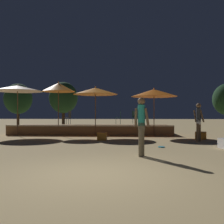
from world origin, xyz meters
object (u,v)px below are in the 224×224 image
Objects in this scene: patio_umbrella_3 at (58,87)px; bistro_chair_0 at (69,116)px; bistro_chair_2 at (134,116)px; bistro_chair_1 at (119,116)px; cube_seat_0 at (102,136)px; frisbee_disc at (161,147)px; background_tree_0 at (18,99)px; person_1 at (141,123)px; cube_seat_1 at (201,135)px; patio_umbrella_1 at (95,91)px; background_tree_1 at (63,98)px; patio_umbrella_0 at (18,88)px; patio_umbrella_2 at (154,93)px; person_0 at (199,120)px.

bistro_chair_0 is at bearing 71.03° from patio_umbrella_3.
bistro_chair_2 is at bearing 115.76° from bistro_chair_0.
bistro_chair_1 is 1.08m from bistro_chair_2.
cube_seat_0 reaches higher than frisbee_disc.
person_1 is at bearing -56.60° from background_tree_0.
bistro_chair_0 is at bearing 160.05° from cube_seat_1.
background_tree_0 is at bearing 82.11° from bistro_chair_2.
patio_umbrella_1 is at bearing 105.03° from cube_seat_0.
patio_umbrella_1 is 0.90× the size of patio_umbrella_3.
bistro_chair_1 is at bearing -46.72° from background_tree_1.
background_tree_1 is at bearing 101.68° from patio_umbrella_3.
frisbee_disc is at bearing -60.49° from background_tree_1.
patio_umbrella_3 reaches higher than person_1.
cube_seat_1 is at bearing -43.20° from background_tree_1.
patio_umbrella_0 is at bearing -52.02° from bistro_chair_0.
bistro_chair_1 is at bearing 79.57° from cube_seat_0.
frisbee_disc is at bearing -1.13° from person_1.
bistro_chair_2 is at bearing 96.25° from frisbee_disc.
patio_umbrella_3 reaches higher than cube_seat_0.
patio_umbrella_2 is 1.57× the size of person_1.
person_1 is 21.59m from background_tree_0.
cube_seat_1 is 0.38× the size of person_1.
person_0 is at bearing -42.09° from background_tree_0.
bistro_chair_2 is at bearing 23.71° from patio_umbrella_3.
cube_seat_0 reaches higher than cube_seat_1.
person_1 is (2.30, -7.10, -1.68)m from patio_umbrella_1.
patio_umbrella_3 reaches higher than frisbee_disc.
patio_umbrella_1 reaches higher than person_1.
frisbee_disc is at bearing -42.74° from patio_umbrella_3.
bistro_chair_0 is at bearing 125.15° from cube_seat_0.
background_tree_1 reaches higher than bistro_chair_2.
bistro_chair_1 is (1.41, 2.02, -1.53)m from patio_umbrella_1.
frisbee_disc is (-2.14, -2.32, -1.03)m from person_0.
patio_umbrella_2 is 4.50m from cube_seat_0.
patio_umbrella_2 is 3.24× the size of bistro_chair_1.
bistro_chair_0 is (2.88, 1.33, -1.73)m from patio_umbrella_0.
background_tree_0 is (-7.20, 10.64, -0.05)m from patio_umbrella_3.
bistro_chair_1 is (-3.97, 4.64, 0.15)m from person_0.
bistro_chair_1 reaches higher than cube_seat_1.
person_1 is at bearing -70.65° from cube_seat_0.
patio_umbrella_0 is at bearing -175.41° from patio_umbrella_3.
bistro_chair_2 is (-2.94, 4.94, 0.15)m from person_0.
bistro_chair_1 is 3.41× the size of frisbee_disc.
patio_umbrella_1 reaches higher than bistro_chair_0.
bistro_chair_2 is 3.41× the size of frisbee_disc.
cube_seat_0 is 1.82× the size of frisbee_disc.
cube_seat_0 is 0.26× the size of person_1.
bistro_chair_2 is 8.41m from background_tree_1.
background_tree_0 reaches higher than patio_umbrella_3.
patio_umbrella_0 reaches higher than patio_umbrella_1.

